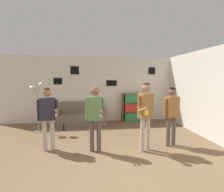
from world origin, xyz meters
name	(u,v)px	position (x,y,z in m)	size (l,w,h in m)	color
ground_plane	(121,183)	(0.00, 0.00, 0.00)	(20.00, 20.00, 0.00)	brown
wall_back	(102,89)	(0.00, 4.46, 1.35)	(8.32, 0.08, 2.70)	silver
wall_right	(202,93)	(2.99, 2.22, 1.35)	(0.06, 6.83, 2.70)	silver
couch	(82,117)	(-0.81, 4.05, 0.29)	(1.94, 0.80, 0.87)	#7A6651
bookshelf	(135,107)	(1.38, 4.24, 0.59)	(1.09, 0.30, 1.18)	brown
floor_lamp	(37,93)	(-2.24, 3.23, 1.33)	(0.50, 0.28, 1.68)	#ADA89E
person_player_foreground_left	(48,113)	(-1.55, 1.61, 0.97)	(0.52, 0.43, 1.59)	#B7AD99
person_player_foreground_center	(95,112)	(-0.39, 1.37, 0.99)	(0.48, 0.54, 1.63)	brown
person_watcher_holding_cup	(146,109)	(0.85, 1.27, 1.06)	(0.46, 0.55, 1.72)	#B7AD99
person_spectator_near_bookshelf	(172,110)	(1.64, 1.50, 0.96)	(0.48, 0.29, 1.59)	brown
bottle_on_floor	(64,127)	(-1.42, 3.28, 0.10)	(0.06, 0.06, 0.27)	black
drinking_cup	(140,92)	(1.57, 4.24, 1.23)	(0.08, 0.08, 0.10)	white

